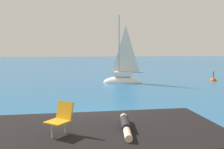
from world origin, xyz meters
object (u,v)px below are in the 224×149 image
at_px(person_sunbather, 126,125).
at_px(beach_chair, 61,117).
at_px(sailboat_near, 123,79).
at_px(marker_buoy, 213,81).

xyz_separation_m(person_sunbather, beach_chair, (-1.66, -0.20, 0.33)).
distance_m(sailboat_near, person_sunbather, 15.04).
bearing_deg(marker_buoy, person_sunbather, -124.88).
xyz_separation_m(person_sunbather, marker_buoy, (10.64, 15.27, -0.93)).
xyz_separation_m(sailboat_near, person_sunbather, (-2.23, -14.87, 0.59)).
bearing_deg(person_sunbather, marker_buoy, 150.21).
height_order(beach_chair, marker_buoy, beach_chair).
distance_m(beach_chair, marker_buoy, 19.80).
height_order(sailboat_near, marker_buoy, sailboat_near).
bearing_deg(beach_chair, sailboat_near, -156.84).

